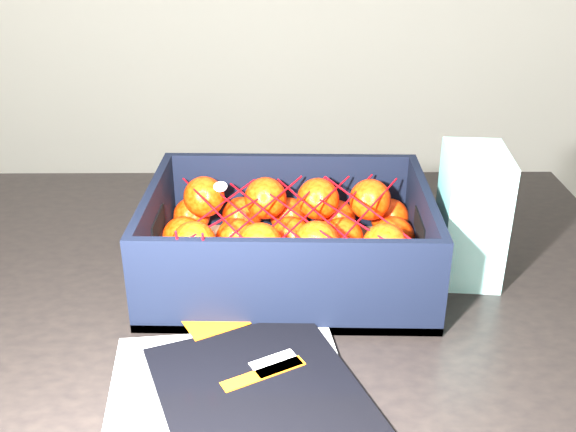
{
  "coord_description": "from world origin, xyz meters",
  "views": [
    {
      "loc": [
        -0.23,
        -0.9,
        1.26
      ],
      "look_at": [
        -0.25,
        -0.08,
        0.86
      ],
      "focal_mm": 41.95,
      "sensor_mm": 36.0,
      "label": 1
    }
  ],
  "objects_px": {
    "table": "(241,333)",
    "magazine_stack": "(242,408)",
    "produce_crate": "(288,249)",
    "retail_carton": "(471,214)"
  },
  "relations": [
    {
      "from": "table",
      "to": "retail_carton",
      "type": "distance_m",
      "value": 0.38
    },
    {
      "from": "produce_crate",
      "to": "retail_carton",
      "type": "relative_size",
      "value": 2.12
    },
    {
      "from": "produce_crate",
      "to": "retail_carton",
      "type": "distance_m",
      "value": 0.26
    },
    {
      "from": "table",
      "to": "retail_carton",
      "type": "xyz_separation_m",
      "value": [
        0.33,
        0.02,
        0.19
      ]
    },
    {
      "from": "magazine_stack",
      "to": "produce_crate",
      "type": "relative_size",
      "value": 0.91
    },
    {
      "from": "table",
      "to": "magazine_stack",
      "type": "distance_m",
      "value": 0.31
    },
    {
      "from": "magazine_stack",
      "to": "produce_crate",
      "type": "height_order",
      "value": "produce_crate"
    },
    {
      "from": "table",
      "to": "produce_crate",
      "type": "relative_size",
      "value": 3.1
    },
    {
      "from": "table",
      "to": "magazine_stack",
      "type": "relative_size",
      "value": 3.39
    },
    {
      "from": "produce_crate",
      "to": "retail_carton",
      "type": "height_order",
      "value": "retail_carton"
    }
  ]
}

